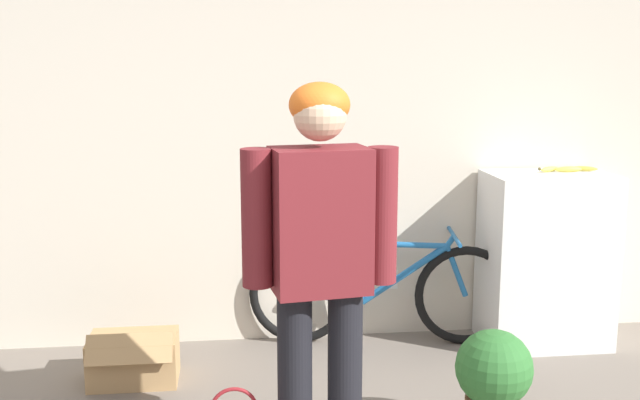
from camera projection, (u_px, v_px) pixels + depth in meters
wall_back at (302, 127)px, 4.42m from camera, size 8.00×0.07×2.60m
side_shelf at (546, 259)px, 4.46m from camera, size 0.72×0.46×1.04m
person at (320, 247)px, 2.99m from camera, size 0.62×0.30×1.61m
bicycle at (382, 291)px, 4.47m from camera, size 1.59×0.46×0.68m
banana at (567, 169)px, 4.42m from camera, size 0.36×0.09×0.03m
cardboard_box at (134, 358)px, 3.98m from camera, size 0.46×0.36×0.31m
potted_plant at (493, 379)px, 3.35m from camera, size 0.35×0.35×0.51m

